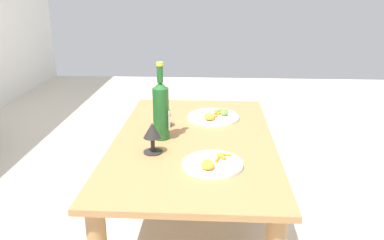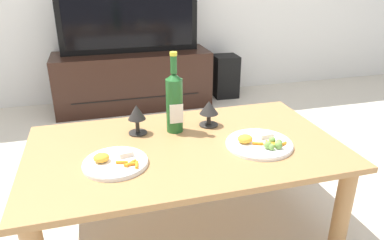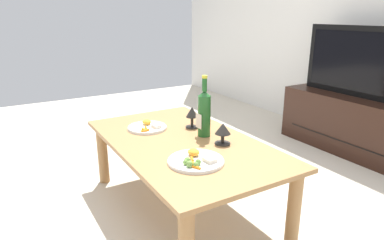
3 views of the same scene
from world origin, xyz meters
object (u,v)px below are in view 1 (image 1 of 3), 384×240
at_px(dining_table, 194,151).
at_px(goblet_right, 162,111).
at_px(wine_bottle, 161,109).
at_px(goblet_left, 152,133).
at_px(dinner_plate_right, 214,116).
at_px(dinner_plate_left, 212,164).

xyz_separation_m(dining_table, goblet_right, (0.16, 0.17, 0.15)).
distance_m(wine_bottle, goblet_right, 0.18).
distance_m(goblet_left, dinner_plate_right, 0.55).
bearing_deg(dinner_plate_left, goblet_left, 64.77).
xyz_separation_m(goblet_left, goblet_right, (0.33, 0.00, -0.01)).
relative_size(dining_table, dinner_plate_right, 4.64).
xyz_separation_m(wine_bottle, dinner_plate_left, (-0.29, -0.24, -0.14)).
bearing_deg(goblet_right, goblet_left, 180.00).
bearing_deg(goblet_right, dining_table, -133.32).
height_order(wine_bottle, goblet_left, wine_bottle).
relative_size(goblet_right, dinner_plate_right, 0.44).
height_order(goblet_right, dinner_plate_left, goblet_right).
distance_m(goblet_right, dinner_plate_left, 0.53).
distance_m(wine_bottle, dinner_plate_left, 0.40).
bearing_deg(goblet_left, dinner_plate_right, -28.71).
bearing_deg(dinner_plate_right, goblet_left, 151.29).
height_order(goblet_left, dinner_plate_right, goblet_left).
relative_size(wine_bottle, dinner_plate_right, 1.30).
bearing_deg(goblet_left, goblet_right, 0.00).
bearing_deg(dinner_plate_left, dining_table, 16.58).
bearing_deg(goblet_left, dining_table, -43.57).
height_order(dining_table, wine_bottle, wine_bottle).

